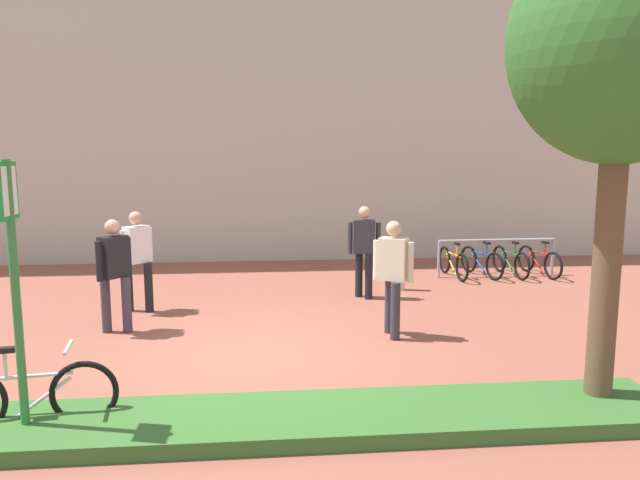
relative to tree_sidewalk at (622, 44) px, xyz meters
name	(u,v)px	position (x,y,z in m)	size (l,w,h in m)	color
ground_plane	(258,352)	(-3.63, 2.12, -3.75)	(60.00, 60.00, 0.00)	brown
building_facade	(257,59)	(-3.63, 9.62, 1.25)	(28.00, 1.20, 10.00)	#B2ADA3
planter_strip	(328,419)	(-2.91, -0.17, -3.67)	(7.00, 1.10, 0.16)	#336028
tree_sidewalk	(622,44)	(0.00, 0.00, 0.00)	(2.21, 2.21, 5.01)	brown
parking_sign_post	(13,262)	(-5.79, -0.17, -2.03)	(0.08, 0.36, 2.64)	#2D7238
bike_at_sign	(29,396)	(-5.82, 0.03, -3.40)	(1.67, 0.42, 0.86)	black
bike_rack_cluster	(496,261)	(1.55, 6.68, -3.40)	(2.66, 1.57, 0.83)	#99999E
bollard_steel	(401,267)	(-0.83, 5.59, -3.30)	(0.16, 0.16, 0.90)	#ADADB2
person_shirt_white	(137,255)	(-5.66, 4.43, -2.76)	(0.49, 0.47, 1.72)	black
person_suited_dark	(364,246)	(-1.67, 5.03, -2.76)	(0.60, 0.33, 1.72)	black
person_shirt_blue	(393,271)	(-1.65, 2.67, -2.76)	(0.54, 0.49, 1.72)	#2D2D38
person_suited_navy	(114,268)	(-5.75, 3.25, -2.76)	(0.45, 0.49, 1.72)	#383342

